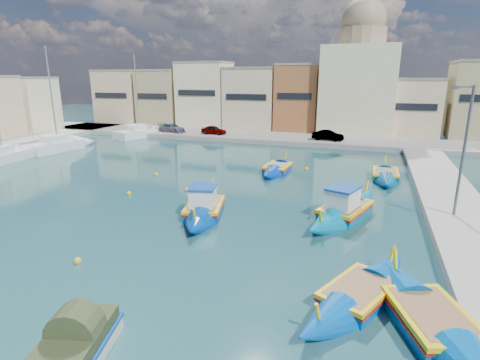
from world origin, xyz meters
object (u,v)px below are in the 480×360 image
at_px(luzzu_cyan_south, 432,324).
at_px(yacht_mid, 15,155).
at_px(quay_street_lamp, 463,151).
at_px(luzzu_blue_south, 359,295).
at_px(yacht_midnorth, 69,145).
at_px(luzzu_turquoise_cabin, 345,211).
at_px(tender_near, 78,345).
at_px(church_block, 359,77).
at_px(yacht_north, 147,132).
at_px(luzzu_blue_cabin, 205,209).
at_px(luzzu_cyan_mid, 385,176).
at_px(luzzu_green, 277,169).

distance_m(luzzu_cyan_south, yacht_mid, 41.29).
bearing_deg(quay_street_lamp, luzzu_blue_south, -115.16).
bearing_deg(yacht_midnorth, luzzu_turquoise_cabin, -20.51).
bearing_deg(yacht_midnorth, tender_near, -46.21).
bearing_deg(tender_near, luzzu_turquoise_cabin, 66.20).
relative_size(yacht_midnorth, yacht_mid, 1.12).
xyz_separation_m(luzzu_turquoise_cabin, luzzu_cyan_south, (3.67, -10.28, -0.09)).
bearing_deg(yacht_mid, church_block, 41.56).
bearing_deg(tender_near, yacht_midnorth, 133.79).
relative_size(quay_street_lamp, luzzu_blue_south, 0.97).
height_order(church_block, quay_street_lamp, church_block).
bearing_deg(quay_street_lamp, tender_near, -128.02).
bearing_deg(luzzu_turquoise_cabin, yacht_north, 140.76).
distance_m(luzzu_turquoise_cabin, luzzu_blue_cabin, 8.79).
bearing_deg(luzzu_blue_south, luzzu_cyan_south, -23.11).
xyz_separation_m(luzzu_cyan_south, tender_near, (-10.43, -5.06, 0.20)).
height_order(church_block, tender_near, church_block).
distance_m(quay_street_lamp, luzzu_cyan_mid, 10.88).
xyz_separation_m(luzzu_cyan_south, yacht_midnorth, (-37.13, 22.80, 0.22)).
distance_m(luzzu_blue_cabin, luzzu_blue_south, 11.73).
distance_m(church_block, yacht_mid, 44.81).
distance_m(quay_street_lamp, yacht_midnorth, 41.36).
xyz_separation_m(quay_street_lamp, luzzu_turquoise_cabin, (-6.11, -1.13, -3.96)).
xyz_separation_m(luzzu_green, luzzu_blue_south, (7.97, -18.97, -0.01)).
relative_size(luzzu_green, tender_near, 2.21).
relative_size(quay_street_lamp, yacht_mid, 0.71).
bearing_deg(quay_street_lamp, luzzu_cyan_south, -102.09).
relative_size(church_block, quay_street_lamp, 2.39).
height_order(tender_near, yacht_north, yacht_north).
xyz_separation_m(luzzu_turquoise_cabin, yacht_mid, (-34.33, 5.88, 0.07)).
bearing_deg(luzzu_green, luzzu_blue_cabin, -97.73).
relative_size(luzzu_cyan_south, yacht_midnorth, 0.69).
distance_m(church_block, quay_street_lamp, 35.04).
relative_size(church_block, tender_near, 5.45).
relative_size(yacht_north, yacht_mid, 1.10).
relative_size(luzzu_turquoise_cabin, luzzu_cyan_mid, 1.18).
distance_m(quay_street_lamp, luzzu_turquoise_cabin, 7.37).
distance_m(luzzu_turquoise_cabin, tender_near, 16.76).
bearing_deg(yacht_midnorth, luzzu_green, -5.96).
bearing_deg(luzzu_blue_south, luzzu_cyan_mid, 86.23).
height_order(luzzu_blue_south, yacht_north, yacht_north).
distance_m(luzzu_cyan_south, tender_near, 11.59).
bearing_deg(luzzu_cyan_mid, church_block, 98.96).
distance_m(quay_street_lamp, yacht_north, 43.65).
bearing_deg(luzzu_cyan_mid, luzzu_blue_south, -93.77).
bearing_deg(luzzu_blue_south, luzzu_blue_cabin, 145.27).
xyz_separation_m(church_block, tender_near, (-5.43, -50.47, -7.93)).
xyz_separation_m(luzzu_turquoise_cabin, yacht_midnorth, (-33.47, 12.52, 0.12)).
xyz_separation_m(yacht_midnorth, yacht_mid, (-0.86, -6.64, -0.06)).
xyz_separation_m(luzzu_turquoise_cabin, tender_near, (-6.76, -15.33, 0.10)).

